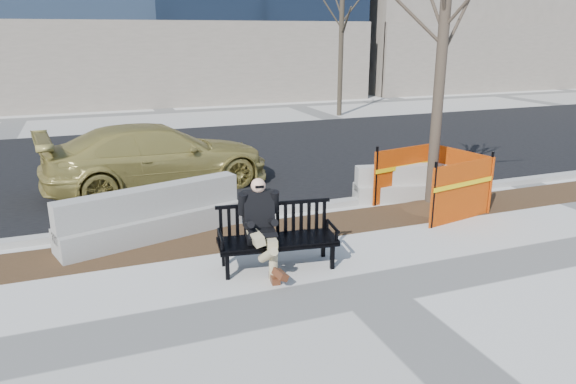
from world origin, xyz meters
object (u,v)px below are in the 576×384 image
Objects in this scene: seated_man at (261,267)px; tree_fence at (429,209)px; jersey_barrier_left at (154,237)px; sedan at (160,188)px; jersey_barrier_right at (416,199)px; bench at (278,267)px.

seated_man is 0.22× the size of tree_fence.
seated_man is 0.43× the size of jersey_barrier_left.
tree_fence reaches higher than sedan.
jersey_barrier_left is at bearing 163.63° from sedan.
tree_fence is at bearing -132.35° from sedan.
tree_fence reaches higher than jersey_barrier_right.
bench is 0.36× the size of sedan.
tree_fence is 2.31× the size of jersey_barrier_right.
bench is at bearing -158.27° from tree_fence.
jersey_barrier_right is (5.10, -2.87, 0.00)m from sedan.
tree_fence is 5.51m from jersey_barrier_left.
jersey_barrier_left is 1.20× the size of jersey_barrier_right.
tree_fence is (4.11, 1.46, 0.00)m from seated_man.
seated_man is 0.28× the size of sedan.
tree_fence is 1.93× the size of jersey_barrier_left.
sedan is at bearing 63.91° from jersey_barrier_left.
jersey_barrier_left is at bearing -164.94° from jersey_barrier_right.
seated_man is 5.09m from sedan.
jersey_barrier_right is at bearing -13.31° from jersey_barrier_left.
tree_fence is 6.10m from sedan.
jersey_barrier_right is at bearing 34.53° from seated_man.
jersey_barrier_right is at bearing 36.86° from bench.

